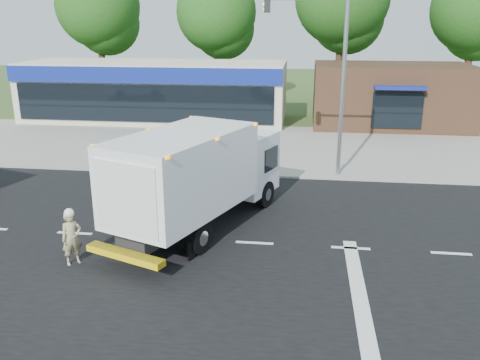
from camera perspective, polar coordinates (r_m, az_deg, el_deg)
The scene contains 11 objects.
ground at distance 16.25m, azimuth 1.64°, elevation -7.12°, with size 120.00×120.00×0.00m, color #385123.
road_asphalt at distance 16.24m, azimuth 1.64°, elevation -7.10°, with size 60.00×14.00×0.02m, color black.
sidewalk at distance 23.90m, azimuth 3.62°, elevation 1.21°, with size 60.00×2.40×0.12m, color gray.
parking_apron at distance 29.51m, azimuth 4.38°, elevation 4.27°, with size 60.00×9.00×0.02m, color gray.
lane_markings at distance 14.96m, azimuth 6.33°, elevation -9.44°, with size 55.20×7.00×0.01m.
ems_box_truck at distance 16.73m, azimuth -4.73°, elevation 0.92°, with size 5.13×8.19×3.48m.
emergency_worker at distance 15.40m, azimuth -18.39°, elevation -6.07°, with size 0.69×0.68×1.71m.
retail_strip_mall at distance 36.47m, azimuth -9.48°, elevation 9.84°, with size 18.00×6.20×4.00m.
brown_storefront at distance 35.44m, azimuth 16.53°, elevation 9.12°, with size 10.00×6.70×4.00m.
traffic_signal_pole at distance 22.38m, azimuth 9.92°, elevation 12.57°, with size 3.51×0.25×8.00m.
background_trees at distance 42.92m, azimuth 4.53°, elevation 18.34°, with size 36.77×7.39×12.10m.
Camera 1 is at (1.43, -14.69, 6.79)m, focal length 38.00 mm.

